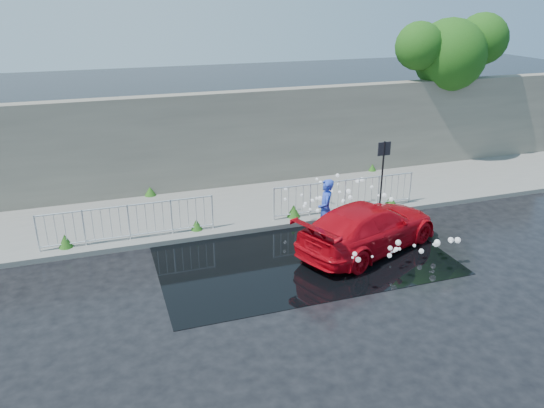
% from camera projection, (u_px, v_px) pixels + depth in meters
% --- Properties ---
extents(ground, '(90.00, 90.00, 0.00)m').
position_uv_depth(ground, '(297.00, 275.00, 14.02)').
color(ground, black).
rests_on(ground, ground).
extents(pavement, '(30.00, 4.00, 0.15)m').
position_uv_depth(pavement, '(245.00, 206.00, 18.39)').
color(pavement, slate).
rests_on(pavement, ground).
extents(curb, '(30.00, 0.25, 0.16)m').
position_uv_depth(curb, '(262.00, 228.00, 16.63)').
color(curb, slate).
rests_on(curb, ground).
extents(retaining_wall, '(30.00, 0.60, 3.50)m').
position_uv_depth(retaining_wall, '(228.00, 139.00, 19.65)').
color(retaining_wall, '#635E54').
rests_on(retaining_wall, pavement).
extents(puddle, '(8.00, 5.00, 0.01)m').
position_uv_depth(puddle, '(301.00, 256.00, 15.04)').
color(puddle, black).
rests_on(puddle, ground).
extents(sign_post, '(0.45, 0.06, 2.50)m').
position_uv_depth(sign_post, '(383.00, 164.00, 17.36)').
color(sign_post, black).
rests_on(sign_post, ground).
extents(tree, '(5.02, 2.96, 6.26)m').
position_uv_depth(tree, '(452.00, 51.00, 21.65)').
color(tree, '#332114').
rests_on(tree, ground).
extents(railing_left, '(5.05, 0.05, 1.10)m').
position_uv_depth(railing_left, '(129.00, 221.00, 15.50)').
color(railing_left, silver).
rests_on(railing_left, pavement).
extents(railing_right, '(5.05, 0.05, 1.10)m').
position_uv_depth(railing_right, '(345.00, 194.00, 17.59)').
color(railing_right, silver).
rests_on(railing_right, pavement).
extents(weeds, '(12.17, 3.93, 0.41)m').
position_uv_depth(weeds, '(237.00, 207.00, 17.62)').
color(weeds, '#134512').
rests_on(weeds, pavement).
extents(water_spray, '(3.65, 5.75, 1.04)m').
position_uv_depth(water_spray, '(368.00, 216.00, 15.93)').
color(water_spray, white).
rests_on(water_spray, ground).
extents(red_car, '(5.12, 3.57, 1.38)m').
position_uv_depth(red_car, '(369.00, 227.00, 15.23)').
color(red_car, '#B80712').
rests_on(red_car, ground).
extents(person, '(0.67, 0.81, 1.90)m').
position_uv_depth(person, '(326.00, 210.00, 15.73)').
color(person, blue).
rests_on(person, ground).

